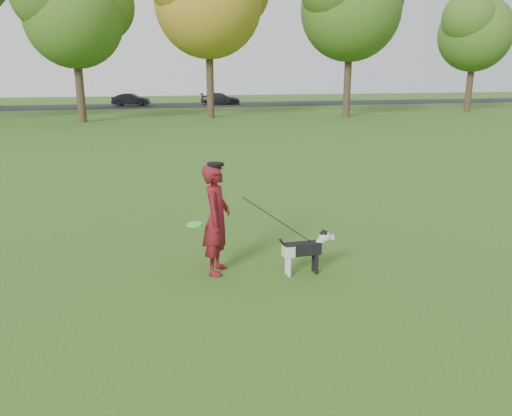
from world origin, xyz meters
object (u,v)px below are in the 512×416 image
object	(u,v)px
dog	(306,247)
car_right	(220,99)
car_mid	(131,100)
man	(217,219)

from	to	relation	value
dog	car_right	bearing A→B (deg)	81.10
dog	car_mid	distance (m)	40.15
man	car_right	world-z (taller)	man
car_right	dog	bearing A→B (deg)	-177.43
car_mid	dog	bearing A→B (deg)	-163.00
man	car_right	bearing A→B (deg)	11.28
car_mid	car_right	xyz separation A→B (m)	(8.06, 0.00, -0.01)
car_right	man	bearing A→B (deg)	-179.28
man	car_mid	size ratio (longest dim) A/B	0.50
dog	car_mid	bearing A→B (deg)	92.54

